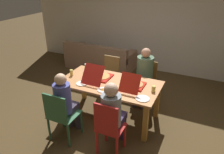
# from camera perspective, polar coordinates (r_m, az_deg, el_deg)

# --- Properties ---
(ground_plane) EXTENTS (20.00, 20.00, 0.00)m
(ground_plane) POSITION_cam_1_polar(r_m,az_deg,el_deg) (4.51, -0.55, -10.18)
(ground_plane) COLOR #4D3A1F
(back_wall) EXTENTS (7.67, 0.12, 2.72)m
(back_wall) POSITION_cam_1_polar(r_m,az_deg,el_deg) (6.34, 10.35, 13.66)
(back_wall) COLOR beige
(back_wall) RESTS_ON ground
(dining_table) EXTENTS (1.88, 0.97, 0.77)m
(dining_table) POSITION_cam_1_polar(r_m,az_deg,el_deg) (4.15, -0.58, -2.75)
(dining_table) COLOR #B6733E
(dining_table) RESTS_ON ground
(chair_0) EXTENTS (0.46, 0.45, 0.94)m
(chair_0) POSITION_cam_1_polar(r_m,az_deg,el_deg) (3.75, -13.31, -9.49)
(chair_0) COLOR #306441
(chair_0) RESTS_ON ground
(person_0) EXTENTS (0.28, 0.46, 1.22)m
(person_0) POSITION_cam_1_polar(r_m,az_deg,el_deg) (3.75, -12.16, -6.01)
(person_0) COLOR #383241
(person_0) RESTS_ON ground
(chair_1) EXTENTS (0.40, 0.38, 0.96)m
(chair_1) POSITION_cam_1_polar(r_m,az_deg,el_deg) (3.40, -0.84, -13.10)
(chair_1) COLOR red
(chair_1) RESTS_ON ground
(person_1) EXTENTS (0.31, 0.53, 1.23)m
(person_1) POSITION_cam_1_polar(r_m,az_deg,el_deg) (3.38, 0.22, -8.98)
(person_1) COLOR #392C4D
(person_1) RESTS_ON ground
(chair_2) EXTENTS (0.45, 0.45, 0.89)m
(chair_2) POSITION_cam_1_polar(r_m,az_deg,el_deg) (4.90, 8.72, -0.41)
(chair_2) COLOR brown
(chair_2) RESTS_ON ground
(person_2) EXTENTS (0.35, 0.54, 1.24)m
(person_2) POSITION_cam_1_polar(r_m,az_deg,el_deg) (4.67, 8.37, 1.27)
(person_2) COLOR #302F49
(person_2) RESTS_ON ground
(chair_3) EXTENTS (0.41, 0.41, 0.87)m
(chair_3) POSITION_cam_1_polar(r_m,az_deg,el_deg) (5.17, -0.51, 1.17)
(chair_3) COLOR olive
(chair_3) RESTS_ON ground
(pizza_box_0) EXTENTS (0.35, 0.54, 0.33)m
(pizza_box_0) POSITION_cam_1_polar(r_m,az_deg,el_deg) (3.95, 5.73, -1.97)
(pizza_box_0) COLOR red
(pizza_box_0) RESTS_ON dining_table
(pizza_box_1) EXTENTS (0.40, 0.63, 0.35)m
(pizza_box_1) POSITION_cam_1_polar(r_m,az_deg,el_deg) (4.24, -3.30, 0.20)
(pizza_box_1) COLOR red
(pizza_box_1) RESTS_ON dining_table
(plate_0) EXTENTS (0.22, 0.22, 0.01)m
(plate_0) POSITION_cam_1_polar(r_m,az_deg,el_deg) (4.09, -7.82, -1.67)
(plate_0) COLOR white
(plate_0) RESTS_ON dining_table
(plate_1) EXTENTS (0.23, 0.23, 0.01)m
(plate_1) POSITION_cam_1_polar(r_m,az_deg,el_deg) (3.62, 8.00, -5.59)
(plate_1) COLOR white
(plate_1) RESTS_ON dining_table
(plate_2) EXTENTS (0.21, 0.21, 0.03)m
(plate_2) POSITION_cam_1_polar(r_m,az_deg,el_deg) (3.84, -2.30, -3.36)
(plate_2) COLOR white
(plate_2) RESTS_ON dining_table
(drinking_glass_0) EXTENTS (0.07, 0.07, 0.10)m
(drinking_glass_0) POSITION_cam_1_polar(r_m,az_deg,el_deg) (3.85, 10.80, -3.01)
(drinking_glass_0) COLOR #DECD66
(drinking_glass_0) RESTS_ON dining_table
(drinking_glass_1) EXTENTS (0.06, 0.06, 0.12)m
(drinking_glass_1) POSITION_cam_1_polar(r_m,az_deg,el_deg) (4.43, -10.55, 1.14)
(drinking_glass_1) COLOR #DAC15B
(drinking_glass_1) RESTS_ON dining_table
(drinking_glass_2) EXTENTS (0.07, 0.07, 0.11)m
(drinking_glass_2) POSITION_cam_1_polar(r_m,az_deg,el_deg) (4.69, -6.73, 2.79)
(drinking_glass_2) COLOR silver
(drinking_glass_2) RESTS_ON dining_table
(drinking_glass_3) EXTENTS (0.07, 0.07, 0.15)m
(drinking_glass_3) POSITION_cam_1_polar(r_m,az_deg,el_deg) (4.57, -6.20, 2.40)
(drinking_glass_3) COLOR silver
(drinking_glass_3) RESTS_ON dining_table
(couch) EXTENTS (1.99, 0.92, 0.81)m
(couch) POSITION_cam_1_polar(r_m,az_deg,el_deg) (6.56, -3.21, 4.53)
(couch) COLOR #8E6A53
(couch) RESTS_ON ground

